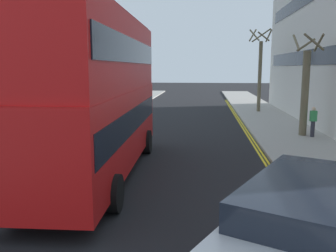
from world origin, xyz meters
name	(u,v)px	position (x,y,z in m)	size (l,w,h in m)	color
sidewalk_right	(303,147)	(6.50, 16.00, 0.07)	(4.00, 80.00, 0.14)	#9E9991
sidewalk_left	(43,141)	(-6.50, 16.00, 0.07)	(4.00, 80.00, 0.14)	#9E9991
kerb_line_outer	(265,157)	(4.40, 14.00, 0.00)	(0.10, 56.00, 0.01)	yellow
kerb_line_inner	(261,157)	(4.24, 14.00, 0.00)	(0.10, 56.00, 0.01)	yellow
double_decker_bus_away	(99,91)	(-1.92, 10.88, 3.03)	(3.02, 10.87, 5.64)	red
pedestrian_far	(313,121)	(7.58, 18.30, 0.99)	(0.34, 0.22, 1.62)	#2D2D38
street_tree_mid	(305,89)	(7.20, 18.74, 2.69)	(1.44, 1.41, 5.47)	#6B6047
street_tree_far	(260,69)	(6.36, 29.69, 3.68)	(1.95, 2.00, 6.96)	#6B6047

